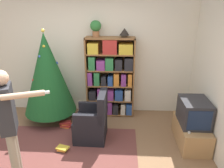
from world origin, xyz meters
TOP-DOWN VIEW (x-y plane):
  - ground_plane at (0.00, 0.00)m, footprint 14.00×14.00m
  - wall_back at (0.00, 2.00)m, footprint 8.00×0.10m
  - area_rug at (-0.27, 0.23)m, footprint 2.55×1.76m
  - bookshelf at (0.48, 1.75)m, footprint 1.02×0.33m
  - tv_stand at (1.97, 0.73)m, footprint 0.47×0.91m
  - television at (1.97, 0.73)m, footprint 0.46×0.60m
  - game_remote at (1.83, 0.46)m, footprint 0.04×0.12m
  - christmas_tree at (-0.77, 1.43)m, footprint 1.06×1.06m
  - armchair at (0.21, 0.77)m, footprint 0.58×0.57m
  - standing_person at (-0.69, -0.31)m, footprint 0.72×0.44m
  - potted_plant at (0.18, 1.76)m, footprint 0.22×0.22m
  - table_lamp at (0.76, 1.76)m, footprint 0.20×0.20m
  - book_pile_near_tree at (-0.40, 1.14)m, footprint 0.24×0.19m
  - book_pile_by_chair at (-0.27, 0.38)m, footprint 0.24×0.19m

SIDE VIEW (x-z plane):
  - ground_plane at x=0.00m, z-range 0.00..0.00m
  - area_rug at x=-0.27m, z-range 0.00..0.01m
  - book_pile_by_chair at x=-0.27m, z-range 0.00..0.07m
  - book_pile_near_tree at x=-0.40m, z-range 0.00..0.11m
  - tv_stand at x=1.97m, z-range 0.00..0.40m
  - armchair at x=0.21m, z-range -0.14..0.78m
  - game_remote at x=1.83m, z-range 0.40..0.42m
  - television at x=1.97m, z-range 0.40..0.84m
  - bookshelf at x=0.48m, z-range 0.00..1.73m
  - standing_person at x=-0.69m, z-range 0.15..1.80m
  - christmas_tree at x=-0.77m, z-range 0.07..1.99m
  - wall_back at x=0.00m, z-range 0.00..2.60m
  - table_lamp at x=0.76m, z-range 1.73..1.91m
  - potted_plant at x=0.18m, z-range 1.75..2.08m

